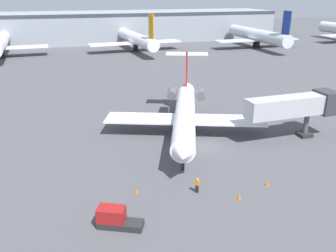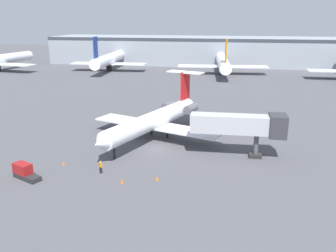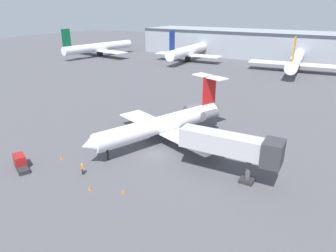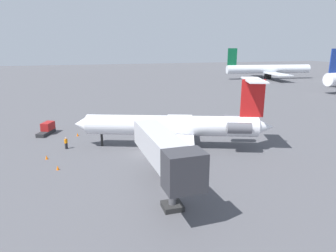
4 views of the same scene
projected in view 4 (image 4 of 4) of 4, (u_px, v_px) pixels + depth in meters
The scene contains 9 objects.
ground_plane at pixel (145, 154), 41.80m from camera, with size 400.00×400.00×0.10m, color #4C4C51.
regional_jet at pixel (177, 125), 43.38m from camera, with size 23.02×27.72×9.93m.
jet_bridge at pixel (166, 153), 28.14m from camera, with size 13.63×3.44×6.46m.
ground_crew_marshaller at pixel (66, 143), 43.42m from camera, with size 0.47×0.46×1.69m.
baggage_tug_lead at pixel (47, 129), 50.76m from camera, with size 4.22×2.90×1.90m.
traffic_cone_near at pixel (58, 168), 36.22m from camera, with size 0.36×0.36×0.55m.
traffic_cone_mid at pixel (78, 134), 49.61m from camera, with size 0.36×0.36×0.55m.
traffic_cone_far at pixel (47, 157), 39.59m from camera, with size 0.36×0.36×0.55m.
parked_airliner_west_end at pixel (268, 69), 131.72m from camera, with size 31.85×37.42×13.01m.
Camera 4 is at (38.70, -7.98, 14.47)m, focal length 32.50 mm.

